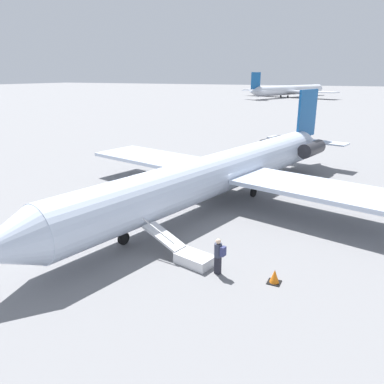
# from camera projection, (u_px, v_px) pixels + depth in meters

# --- Properties ---
(ground_plane) EXTENTS (600.00, 600.00, 0.00)m
(ground_plane) POSITION_uv_depth(u_px,v_px,m) (218.00, 202.00, 26.88)
(ground_plane) COLOR slate
(airplane_main) EXTENTS (33.89, 26.17, 7.42)m
(airplane_main) POSITION_uv_depth(u_px,v_px,m) (227.00, 170.00, 26.98)
(airplane_main) COLOR silver
(airplane_main) RESTS_ON ground
(airplane_taxiing_distant) EXTENTS (49.87, 39.46, 9.47)m
(airplane_taxiing_distant) POSITION_uv_depth(u_px,v_px,m) (290.00, 90.00, 148.39)
(airplane_taxiing_distant) COLOR silver
(airplane_taxiing_distant) RESTS_ON ground
(boarding_stairs) EXTENTS (1.89, 4.14, 1.80)m
(boarding_stairs) POSITION_uv_depth(u_px,v_px,m) (188.00, 254.00, 18.30)
(boarding_stairs) COLOR silver
(boarding_stairs) RESTS_ON ground
(passenger) EXTENTS (0.40, 0.56, 1.74)m
(passenger) POSITION_uv_depth(u_px,v_px,m) (219.00, 254.00, 17.00)
(passenger) COLOR #23232D
(passenger) RESTS_ON ground
(traffic_cone_near_stairs) EXTENTS (0.58, 0.58, 0.64)m
(traffic_cone_near_stairs) POSITION_uv_depth(u_px,v_px,m) (274.00, 277.00, 16.46)
(traffic_cone_near_stairs) COLOR black
(traffic_cone_near_stairs) RESTS_ON ground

